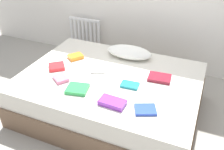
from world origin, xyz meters
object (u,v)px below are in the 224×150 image
pillow (129,52)px  bed (110,94)px  textbook_orange (76,57)px  textbook_teal (130,85)px  textbook_white (98,69)px  textbook_pink (61,78)px  textbook_red (57,67)px  textbook_purple (112,102)px  textbook_maroon (160,78)px  radiator (85,34)px  textbook_blue (145,110)px  textbook_green (77,89)px

pillow → bed: bearing=-94.7°
textbook_orange → pillow: bearing=-26.9°
textbook_teal → textbook_white: bearing=156.6°
textbook_pink → textbook_red: 0.27m
textbook_purple → textbook_maroon: 0.68m
bed → textbook_pink: textbook_pink is taller
textbook_orange → bed: bearing=-73.4°
radiator → textbook_purple: size_ratio=2.21×
textbook_red → textbook_maroon: bearing=-26.8°
pillow → textbook_red: pillow is taller
radiator → textbook_white: bearing=-55.0°
textbook_red → textbook_pink: bearing=-85.5°
textbook_white → textbook_red: 0.50m
textbook_orange → textbook_red: textbook_orange is taller
pillow → textbook_maroon: pillow is taller
textbook_white → textbook_orange: bearing=135.4°
textbook_pink → textbook_white: size_ratio=0.97×
textbook_blue → textbook_white: size_ratio=1.10×
pillow → textbook_orange: 0.68m
pillow → textbook_purple: bearing=-79.5°
bed → textbook_maroon: 0.61m
textbook_orange → textbook_red: bearing=-158.8°
textbook_purple → textbook_white: textbook_purple is taller
textbook_purple → textbook_red: 0.94m
pillow → textbook_pink: pillow is taller
bed → textbook_blue: bearing=-38.7°
textbook_blue → textbook_maroon: size_ratio=0.80×
radiator → textbook_green: bearing=-63.8°
textbook_orange → textbook_green: (0.37, -0.60, -0.01)m
textbook_teal → textbook_pink: size_ratio=1.09×
pillow → textbook_orange: (-0.61, -0.30, -0.04)m
textbook_teal → bed: bearing=154.9°
bed → textbook_pink: size_ratio=11.70×
textbook_white → textbook_green: bearing=-116.4°
textbook_white → radiator: bearing=101.5°
textbook_purple → textbook_red: size_ratio=1.40×
textbook_purple → textbook_white: 0.65m
textbook_green → textbook_pink: bearing=147.7°
radiator → textbook_green: radiator is taller
textbook_purple → textbook_red: textbook_purple is taller
radiator → pillow: 1.25m
textbook_blue → textbook_pink: textbook_pink is taller
textbook_orange → textbook_maroon: bearing=-56.6°
bed → textbook_purple: bearing=-64.3°
bed → textbook_pink: (-0.46, -0.29, 0.27)m
textbook_purple → textbook_white: bearing=130.3°
radiator → textbook_white: size_ratio=3.11×
textbook_white → textbook_red: bearing=173.8°
textbook_purple → textbook_red: (-0.87, 0.37, -0.00)m
textbook_purple → textbook_pink: size_ratio=1.45×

